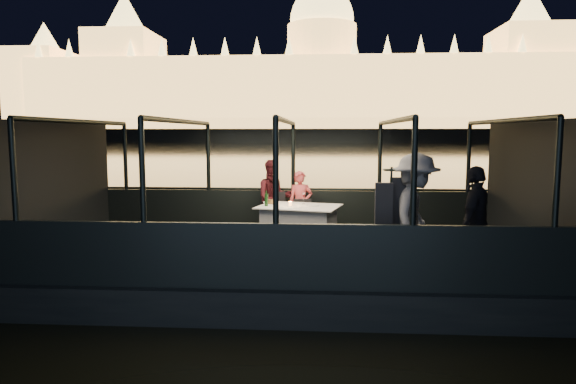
# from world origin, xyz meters

# --- Properties ---
(river_water) EXTENTS (500.00, 500.00, 0.00)m
(river_water) POSITION_xyz_m (0.00, 80.00, 0.00)
(river_water) COLOR black
(river_water) RESTS_ON ground
(boat_hull) EXTENTS (8.60, 4.40, 1.00)m
(boat_hull) POSITION_xyz_m (0.00, 0.00, 0.00)
(boat_hull) COLOR black
(boat_hull) RESTS_ON river_water
(boat_deck) EXTENTS (8.00, 4.00, 0.04)m
(boat_deck) POSITION_xyz_m (0.00, 0.00, 0.48)
(boat_deck) COLOR black
(boat_deck) RESTS_ON boat_hull
(gunwale_port) EXTENTS (8.00, 0.08, 0.90)m
(gunwale_port) POSITION_xyz_m (0.00, 2.00, 0.95)
(gunwale_port) COLOR black
(gunwale_port) RESTS_ON boat_deck
(gunwale_starboard) EXTENTS (8.00, 0.08, 0.90)m
(gunwale_starboard) POSITION_xyz_m (0.00, -2.00, 0.95)
(gunwale_starboard) COLOR black
(gunwale_starboard) RESTS_ON boat_deck
(cabin_glass_port) EXTENTS (8.00, 0.02, 1.40)m
(cabin_glass_port) POSITION_xyz_m (0.00, 2.00, 2.10)
(cabin_glass_port) COLOR #99B2B2
(cabin_glass_port) RESTS_ON gunwale_port
(cabin_glass_starboard) EXTENTS (8.00, 0.02, 1.40)m
(cabin_glass_starboard) POSITION_xyz_m (0.00, -2.00, 2.10)
(cabin_glass_starboard) COLOR #99B2B2
(cabin_glass_starboard) RESTS_ON gunwale_starboard
(cabin_roof_glass) EXTENTS (8.00, 4.00, 0.02)m
(cabin_roof_glass) POSITION_xyz_m (0.00, 0.00, 2.80)
(cabin_roof_glass) COLOR #99B2B2
(cabin_roof_glass) RESTS_ON boat_deck
(end_wall_fore) EXTENTS (0.02, 4.00, 2.30)m
(end_wall_fore) POSITION_xyz_m (-4.00, 0.00, 1.65)
(end_wall_fore) COLOR black
(end_wall_fore) RESTS_ON boat_deck
(end_wall_aft) EXTENTS (0.02, 4.00, 2.30)m
(end_wall_aft) POSITION_xyz_m (4.00, 0.00, 1.65)
(end_wall_aft) COLOR black
(end_wall_aft) RESTS_ON boat_deck
(canopy_ribs) EXTENTS (8.00, 4.00, 2.30)m
(canopy_ribs) POSITION_xyz_m (0.00, 0.00, 1.65)
(canopy_ribs) COLOR black
(canopy_ribs) RESTS_ON boat_deck
(embankment) EXTENTS (400.00, 140.00, 6.00)m
(embankment) POSITION_xyz_m (0.00, 210.00, 1.00)
(embankment) COLOR #423D33
(embankment) RESTS_ON ground
(parliament_building) EXTENTS (220.00, 32.00, 60.00)m
(parliament_building) POSITION_xyz_m (0.00, 175.00, 29.00)
(parliament_building) COLOR #F2D18C
(parliament_building) RESTS_ON embankment
(dining_table_central) EXTENTS (1.66, 1.37, 0.77)m
(dining_table_central) POSITION_xyz_m (0.19, 0.64, 0.89)
(dining_table_central) COLOR beige
(dining_table_central) RESTS_ON boat_deck
(chair_port_left) EXTENTS (0.47, 0.47, 0.90)m
(chair_port_left) POSITION_xyz_m (-0.35, 1.44, 0.95)
(chair_port_left) COLOR black
(chair_port_left) RESTS_ON boat_deck
(chair_port_right) EXTENTS (0.37, 0.37, 0.79)m
(chair_port_right) POSITION_xyz_m (0.22, 1.20, 0.95)
(chair_port_right) COLOR black
(chair_port_right) RESTS_ON boat_deck
(coat_stand) EXTENTS (0.47, 0.39, 1.62)m
(coat_stand) POSITION_xyz_m (1.60, -1.29, 1.40)
(coat_stand) COLOR black
(coat_stand) RESTS_ON boat_deck
(person_woman_coral) EXTENTS (0.52, 0.38, 1.34)m
(person_woman_coral) POSITION_xyz_m (0.18, 1.53, 1.25)
(person_woman_coral) COLOR #D54D4F
(person_woman_coral) RESTS_ON boat_deck
(person_man_maroon) EXTENTS (0.89, 0.78, 1.56)m
(person_man_maroon) POSITION_xyz_m (-0.37, 1.63, 1.25)
(person_man_maroon) COLOR #431218
(person_man_maroon) RESTS_ON boat_deck
(passenger_stripe) EXTENTS (1.01, 1.33, 1.83)m
(passenger_stripe) POSITION_xyz_m (1.95, -1.33, 1.35)
(passenger_stripe) COLOR white
(passenger_stripe) RESTS_ON boat_deck
(passenger_dark) EXTENTS (0.85, 1.03, 1.63)m
(passenger_dark) POSITION_xyz_m (2.84, -1.17, 1.35)
(passenger_dark) COLOR black
(passenger_dark) RESTS_ON boat_deck
(wine_bottle) EXTENTS (0.07, 0.07, 0.29)m
(wine_bottle) POSITION_xyz_m (-0.41, 0.59, 1.42)
(wine_bottle) COLOR #153814
(wine_bottle) RESTS_ON dining_table_central
(bread_basket) EXTENTS (0.19, 0.19, 0.07)m
(bread_basket) POSITION_xyz_m (-0.35, 0.91, 1.31)
(bread_basket) COLOR brown
(bread_basket) RESTS_ON dining_table_central
(amber_candle) EXTENTS (0.06, 0.06, 0.08)m
(amber_candle) POSITION_xyz_m (0.02, 0.68, 1.31)
(amber_candle) COLOR orange
(amber_candle) RESTS_ON dining_table_central
(plate_near) EXTENTS (0.30, 0.30, 0.02)m
(plate_near) POSITION_xyz_m (0.44, 0.69, 1.27)
(plate_near) COLOR white
(plate_near) RESTS_ON dining_table_central
(plate_far) EXTENTS (0.27, 0.27, 0.02)m
(plate_far) POSITION_xyz_m (-0.40, 1.03, 1.27)
(plate_far) COLOR silver
(plate_far) RESTS_ON dining_table_central
(wine_glass_white) EXTENTS (0.08, 0.08, 0.21)m
(wine_glass_white) POSITION_xyz_m (-0.41, 0.66, 1.36)
(wine_glass_white) COLOR silver
(wine_glass_white) RESTS_ON dining_table_central
(wine_glass_red) EXTENTS (0.08, 0.08, 0.21)m
(wine_glass_red) POSITION_xyz_m (0.26, 0.90, 1.36)
(wine_glass_red) COLOR white
(wine_glass_red) RESTS_ON dining_table_central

